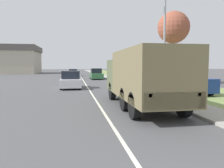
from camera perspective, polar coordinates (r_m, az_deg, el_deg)
name	(u,v)px	position (r m, az deg, el deg)	size (l,w,h in m)	color
ground_plane	(81,77)	(41.08, -8.13, 1.85)	(180.00, 180.00, 0.00)	#4C4C4F
lane_centre_stripe	(81,77)	(41.08, -8.13, 1.85)	(0.12, 120.00, 0.00)	silver
sidewalk_right	(105,76)	(41.46, -1.90, 2.00)	(1.80, 120.00, 0.12)	#9E9B93
grass_strip_right	(127,76)	(42.30, 4.02, 1.98)	(7.00, 120.00, 0.02)	olive
military_truck	(142,76)	(10.99, 7.89, 2.12)	(2.36, 7.62, 2.83)	#545B3D
car_nearest_ahead	(71,80)	(20.65, -10.71, 0.91)	(1.83, 4.06, 1.61)	silver
car_second_ahead	(96,74)	(34.17, -4.16, 2.54)	(1.77, 4.73, 1.67)	#336B3D
car_third_ahead	(73,73)	(43.96, -10.14, 2.86)	(1.78, 4.07, 1.43)	#B7BABF
pickup_truck	(184,81)	(17.92, 18.29, 0.75)	(2.06, 5.14, 1.93)	navy
lamp_post	(162,33)	(15.37, 12.82, 12.76)	(1.69, 0.24, 6.93)	gray
tree_mid_right	(173,28)	(26.47, 15.77, 13.98)	(3.60, 3.60, 8.20)	brown
building_distant	(6,60)	(65.39, -26.03, 5.74)	(17.28, 13.94, 7.31)	#B2A893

